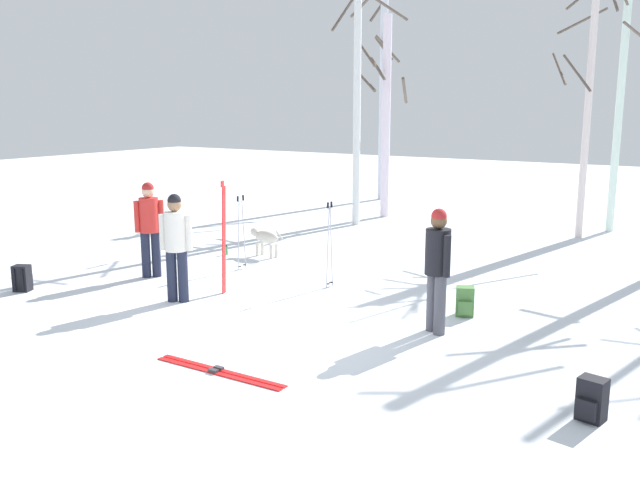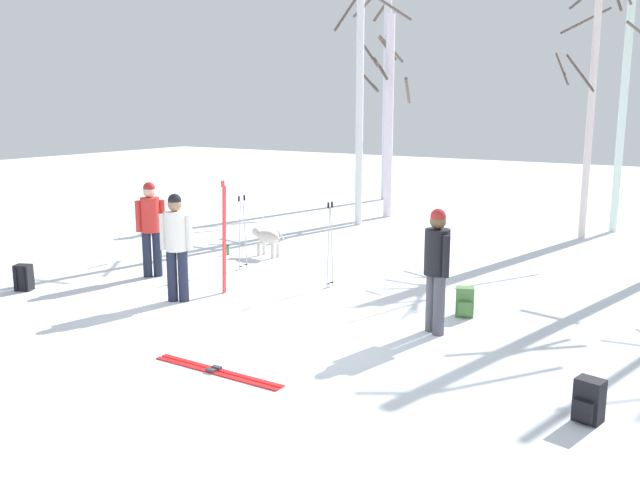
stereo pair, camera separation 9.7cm
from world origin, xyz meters
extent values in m
plane|color=white|center=(0.00, 0.00, 0.00)|extent=(60.00, 60.00, 0.00)
cylinder|color=#1E2338|center=(-2.11, 0.60, 0.41)|extent=(0.16, 0.16, 0.82)
cylinder|color=#1E2338|center=(-2.27, 0.53, 0.41)|extent=(0.16, 0.16, 0.82)
cylinder|color=silver|center=(-2.19, 0.56, 1.13)|extent=(0.34, 0.34, 0.62)
sphere|color=#997051|center=(-2.19, 0.56, 1.55)|extent=(0.22, 0.22, 0.22)
sphere|color=black|center=(-2.19, 0.56, 1.61)|extent=(0.21, 0.21, 0.21)
cylinder|color=silver|center=(-2.00, 0.65, 1.11)|extent=(0.10, 0.10, 0.56)
cylinder|color=silver|center=(-2.38, 0.47, 1.11)|extent=(0.10, 0.10, 0.56)
cylinder|color=#1E2338|center=(-3.76, 1.42, 0.41)|extent=(0.16, 0.16, 0.82)
cylinder|color=#1E2338|center=(-3.64, 1.55, 0.41)|extent=(0.16, 0.16, 0.82)
cylinder|color=red|center=(-3.70, 1.48, 1.13)|extent=(0.34, 0.34, 0.62)
sphere|color=beige|center=(-3.70, 1.48, 1.55)|extent=(0.22, 0.22, 0.22)
sphere|color=#B22626|center=(-3.70, 1.48, 1.61)|extent=(0.21, 0.21, 0.21)
cylinder|color=red|center=(-3.84, 1.33, 1.11)|extent=(0.10, 0.10, 0.56)
cylinder|color=red|center=(-3.56, 1.64, 1.11)|extent=(0.10, 0.10, 0.56)
cylinder|color=#4C4C56|center=(1.77, 1.36, 0.41)|extent=(0.16, 0.16, 0.82)
cylinder|color=#4C4C56|center=(1.92, 1.26, 0.41)|extent=(0.16, 0.16, 0.82)
cylinder|color=black|center=(1.85, 1.31, 1.13)|extent=(0.34, 0.34, 0.62)
sphere|color=brown|center=(1.85, 1.31, 1.55)|extent=(0.22, 0.22, 0.22)
sphere|color=#B22626|center=(1.85, 1.31, 1.61)|extent=(0.21, 0.21, 0.21)
cylinder|color=black|center=(1.67, 1.43, 1.11)|extent=(0.10, 0.10, 0.56)
cylinder|color=black|center=(2.02, 1.20, 1.11)|extent=(0.10, 0.10, 0.56)
ellipsoid|color=beige|center=(-2.92, 3.93, 0.41)|extent=(0.62, 0.29, 0.26)
sphere|color=beige|center=(-3.26, 3.97, 0.48)|extent=(0.18, 0.18, 0.18)
ellipsoid|color=beige|center=(-3.32, 3.98, 0.46)|extent=(0.11, 0.07, 0.06)
cylinder|color=beige|center=(-2.58, 3.88, 0.49)|extent=(0.19, 0.06, 0.17)
cylinder|color=beige|center=(-3.13, 3.88, 0.14)|extent=(0.07, 0.07, 0.28)
cylinder|color=beige|center=(-3.11, 4.03, 0.14)|extent=(0.07, 0.07, 0.28)
cylinder|color=beige|center=(-2.74, 3.83, 0.14)|extent=(0.07, 0.07, 0.28)
cylinder|color=beige|center=(-2.72, 3.98, 0.14)|extent=(0.07, 0.07, 0.28)
cube|color=red|center=(-1.92, 1.41, 0.88)|extent=(0.08, 0.19, 1.77)
cube|color=red|center=(-1.92, 1.41, 1.81)|extent=(0.04, 0.06, 0.10)
cube|color=red|center=(-1.90, 1.35, 0.88)|extent=(0.08, 0.19, 1.77)
cube|color=red|center=(-1.90, 1.35, 1.81)|extent=(0.04, 0.06, 0.10)
cube|color=red|center=(0.27, -1.31, 0.01)|extent=(1.82, 0.07, 0.02)
cube|color=#333338|center=(0.22, -1.31, 0.03)|extent=(0.12, 0.06, 0.03)
cube|color=red|center=(0.28, -1.41, 0.01)|extent=(1.82, 0.07, 0.02)
cube|color=#333338|center=(0.23, -1.41, 0.03)|extent=(0.12, 0.06, 0.03)
cylinder|color=#B2B2BC|center=(-2.67, 2.87, 0.65)|extent=(0.02, 0.10, 1.30)
cylinder|color=black|center=(-2.67, 2.87, 1.35)|extent=(0.04, 0.04, 0.10)
cylinder|color=black|center=(-2.67, 2.87, 0.07)|extent=(0.07, 0.07, 0.01)
cylinder|color=#B2B2BC|center=(-2.67, 2.71, 0.65)|extent=(0.02, 0.10, 1.30)
cylinder|color=black|center=(-2.67, 2.71, 1.35)|extent=(0.04, 0.04, 0.10)
cylinder|color=black|center=(-2.67, 2.71, 0.07)|extent=(0.07, 0.07, 0.01)
cylinder|color=#B2B2BC|center=(-0.60, 2.62, 0.68)|extent=(0.02, 0.10, 1.36)
cylinder|color=black|center=(-0.60, 2.62, 1.42)|extent=(0.04, 0.04, 0.10)
cylinder|color=black|center=(-0.60, 2.62, 0.07)|extent=(0.07, 0.07, 0.01)
cylinder|color=#B2B2BC|center=(-0.60, 2.51, 0.68)|extent=(0.02, 0.10, 1.36)
cylinder|color=black|center=(-0.60, 2.51, 1.42)|extent=(0.04, 0.04, 0.10)
cylinder|color=black|center=(-0.60, 2.51, 0.07)|extent=(0.07, 0.07, 0.01)
cube|color=black|center=(-4.82, -0.35, 0.22)|extent=(0.32, 0.29, 0.44)
cube|color=black|center=(-4.88, -0.24, 0.15)|extent=(0.20, 0.13, 0.20)
cube|color=black|center=(-4.71, -0.43, 0.22)|extent=(0.04, 0.04, 0.37)
cube|color=black|center=(-4.84, -0.49, 0.22)|extent=(0.04, 0.04, 0.37)
cube|color=black|center=(4.19, -0.36, 0.22)|extent=(0.30, 0.25, 0.44)
cube|color=black|center=(4.17, -0.49, 0.15)|extent=(0.20, 0.10, 0.20)
cube|color=black|center=(4.15, -0.24, 0.22)|extent=(0.04, 0.03, 0.37)
cube|color=black|center=(4.29, -0.26, 0.22)|extent=(0.04, 0.03, 0.37)
cube|color=#4C7F3F|center=(1.92, 2.24, 0.22)|extent=(0.32, 0.28, 0.44)
cube|color=#4C7F3F|center=(1.97, 2.12, 0.15)|extent=(0.20, 0.13, 0.20)
cube|color=black|center=(1.81, 2.32, 0.22)|extent=(0.04, 0.04, 0.37)
cube|color=black|center=(1.94, 2.38, 0.22)|extent=(0.04, 0.04, 0.37)
cylinder|color=green|center=(-3.73, 3.61, 0.09)|extent=(0.06, 0.06, 0.18)
cylinder|color=black|center=(-3.73, 3.61, 0.19)|extent=(0.04, 0.04, 0.02)
cylinder|color=silver|center=(-4.86, 12.87, 3.65)|extent=(0.24, 0.24, 7.29)
cylinder|color=brown|center=(-4.73, 12.64, 4.74)|extent=(0.57, 0.36, 0.74)
cylinder|color=brown|center=(-4.59, 12.60, 4.72)|extent=(0.64, 0.65, 0.83)
cylinder|color=brown|center=(-5.07, 13.23, 6.21)|extent=(0.81, 0.54, 1.22)
cylinder|color=brown|center=(-4.46, 12.48, 5.90)|extent=(0.88, 0.88, 0.70)
cylinder|color=white|center=(-3.23, 8.22, 3.70)|extent=(0.19, 0.19, 7.40)
cylinder|color=brown|center=(-3.65, 8.36, 5.35)|extent=(0.35, 0.92, 1.08)
cylinder|color=silver|center=(-3.18, 9.77, 2.69)|extent=(0.23, 0.23, 5.38)
cylinder|color=brown|center=(-3.32, 9.50, 3.98)|extent=(0.62, 0.36, 0.62)
cylinder|color=brown|center=(-3.54, 9.37, 3.60)|extent=(0.87, 0.79, 0.50)
cylinder|color=brown|center=(-2.73, 9.93, 3.41)|extent=(0.41, 0.98, 0.67)
cylinder|color=brown|center=(-3.54, 9.37, 4.31)|extent=(0.88, 0.80, 0.65)
cylinder|color=silver|center=(2.05, 9.37, 2.94)|extent=(0.16, 0.16, 5.88)
cylinder|color=brown|center=(1.71, 9.83, 4.91)|extent=(0.96, 0.75, 0.61)
cylinder|color=brown|center=(1.84, 9.02, 3.74)|extent=(0.77, 0.49, 0.84)
cylinder|color=brown|center=(1.44, 9.08, 3.84)|extent=(0.65, 1.28, 0.78)
cylinder|color=silver|center=(2.51, 10.67, 3.35)|extent=(0.18, 0.18, 6.70)
camera|label=1|loc=(5.28, -7.17, 3.08)|focal=38.71mm
camera|label=2|loc=(5.36, -7.12, 3.08)|focal=38.71mm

